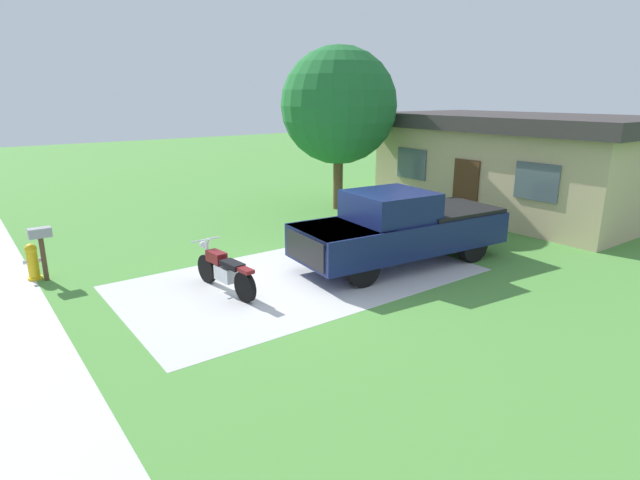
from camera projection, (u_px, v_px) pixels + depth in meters
The scene contains 9 objects.
ground_plane at pixel (302, 278), 12.11m from camera, with size 80.00×80.00×0.00m, color #4D8C3B.
driveway_pad at pixel (302, 278), 12.11m from camera, with size 4.62×8.24×0.01m, color #BCBCBC.
sidewalk_strip at pixel (10, 350), 8.69m from camera, with size 36.00×1.80×0.01m, color silver.
motorcycle at pixel (224, 271), 11.18m from camera, with size 2.21×0.70×1.09m.
pickup_truck at pixel (403, 227), 12.94m from camera, with size 2.52×5.78×1.90m.
fire_hydrant at pixel (33, 262), 11.91m from camera, with size 0.32×0.40×0.87m.
mailbox at pixel (41, 240), 11.71m from camera, with size 0.26×0.48×1.26m.
shade_tree at pixel (339, 106), 18.45m from camera, with size 4.18×4.18×5.88m.
neighbor_house at pixel (512, 163), 18.45m from camera, with size 9.60×5.60×3.50m.
Camera 1 is at (9.44, -6.41, 4.19)m, focal length 28.75 mm.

